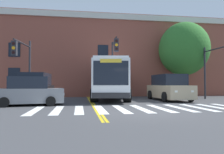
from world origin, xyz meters
name	(u,v)px	position (x,y,z in m)	size (l,w,h in m)	color
ground_plane	(143,112)	(0.00, 0.00, 0.00)	(120.00, 120.00, 0.00)	#424244
crosswalk	(141,109)	(0.29, 1.41, 0.00)	(11.60, 3.98, 0.01)	white
lane_line_yellow_inner	(86,95)	(-2.22, 15.41, 0.00)	(0.12, 36.00, 0.01)	gold
lane_line_yellow_outer	(88,95)	(-2.06, 15.41, 0.00)	(0.12, 36.00, 0.01)	gold
city_bus	(111,79)	(-0.30, 8.83, 1.77)	(3.98, 10.77, 3.21)	white
car_black_near_lane	(36,88)	(-6.19, 6.41, 1.02)	(2.36, 4.88, 2.14)	black
car_tan_far_lane	(169,88)	(4.20, 6.76, 1.01)	(2.34, 5.19, 2.11)	tan
car_silver_behind_bus	(104,88)	(0.11, 17.78, 0.82)	(2.06, 3.93, 1.78)	#B7BABF
car_grey_cross_street	(29,92)	(-6.15, 4.11, 0.83)	(4.34, 2.33, 1.81)	slate
traffic_light_near_corner	(217,62)	(8.12, 6.14, 3.17)	(0.34, 4.17, 4.66)	#28282D
traffic_light_far_corner	(23,59)	(-7.19, 6.86, 3.20)	(0.62, 3.28, 4.83)	#28282D
traffic_light_overhead	(114,58)	(-0.11, 8.25, 3.60)	(0.54, 4.02, 5.25)	#28282D
street_tree_curbside_large	(184,49)	(7.37, 10.42, 4.86)	(6.44, 6.71, 7.56)	brown
building_facade	(100,58)	(-0.60, 15.52, 4.44)	(43.84, 6.43, 8.88)	brown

